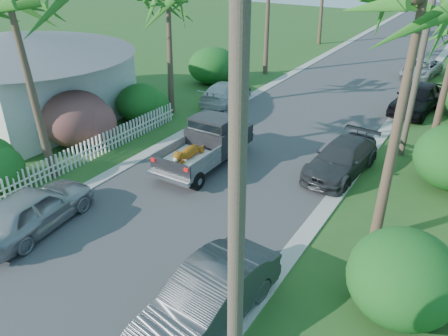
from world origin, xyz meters
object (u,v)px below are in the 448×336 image
Objects in this scene: parked_car_rf at (417,98)px; parked_car_rd at (421,69)px; parked_car_rm at (341,159)px; pickup_truck at (209,142)px; parked_car_ln at (33,210)px; parked_car_lf at (226,93)px; parked_car_rn at (207,299)px; utility_pole_a at (236,244)px; house_left at (21,80)px; utility_pole_b at (422,53)px.

parked_car_rd is at bearing 105.28° from parked_car_rf.
pickup_truck is at bearing -152.77° from parked_car_rm.
parked_car_ln reaches higher than parked_car_lf.
parked_car_rm reaches higher than parked_car_lf.
parked_car_rn reaches higher than parked_car_lf.
utility_pole_a reaches higher than parked_car_lf.
utility_pole_a is (18.60, -9.00, 2.48)m from house_left.
parked_car_rf is at bearing 88.08° from parked_car_rm.
parked_car_rm is 17.36m from parked_car_rd.
parked_car_rm is at bearing -90.03° from parked_car_rf.
parked_car_rf reaches higher than parked_car_lf.
parked_car_rf is 7.97m from parked_car_rd.
parked_car_ln is at bearing 90.22° from parked_car_lf.
utility_pole_a is at bearing 158.26° from parked_car_ln.
utility_pole_b is at bearing 90.00° from utility_pole_a.
parked_car_ln is at bearing -35.01° from house_left.
pickup_truck is 1.19× the size of parked_car_rd.
parked_car_rm is at bearing -135.54° from parked_car_ln.
pickup_truck is 1.17× the size of parked_car_ln.
parked_car_lf is at bearing -149.59° from parked_car_rf.
parked_car_rd is at bearing -112.69° from parked_car_ln.
parked_car_rm is at bearing 98.69° from utility_pole_a.
pickup_truck reaches higher than parked_car_rn.
parked_car_rn is at bearing -56.72° from pickup_truck.
parked_car_rd is 26.27m from house_left.
parked_car_rn is at bearing 114.82° from parked_car_lf.
parked_car_rf is 10.89m from parked_car_lf.
pickup_truck is 0.57× the size of utility_pole_a.
parked_car_rf is 21.78m from house_left.
parked_car_rd is at bearing -131.36° from parked_car_lf.
house_left is at bearing 39.32° from parked_car_lf.
parked_car_rf is at bearing 91.62° from utility_pole_a.
parked_car_rn is 4.80m from utility_pole_a.
house_left is at bearing -138.73° from parked_car_rf.
parked_car_lf is at bearing 154.85° from parked_car_rm.
utility_pole_a is (0.60, -21.20, 3.77)m from parked_car_rf.
pickup_truck is at bearing 111.31° from parked_car_lf.
parked_car_rd is 0.99× the size of parked_car_lf.
parked_car_ln is (-7.41, -9.31, 0.08)m from parked_car_rm.
parked_car_rf is 20.66m from parked_car_ln.
parked_car_lf is 0.49× the size of utility_pole_a.
house_left is 1.00× the size of utility_pole_b.
parked_car_ln reaches higher than parked_car_rd.
pickup_truck reaches higher than parked_car_rd.
parked_car_rf is at bearing -162.04° from parked_car_lf.
pickup_truck is at bearing -111.69° from parked_car_rf.
parked_car_lf is at bearing 116.61° from pickup_truck.
utility_pole_a is (1.79, -11.73, 3.93)m from parked_car_rm.
parked_car_ln is (-2.24, -7.22, -0.26)m from pickup_truck.
parked_car_lf is 0.49× the size of house_left.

